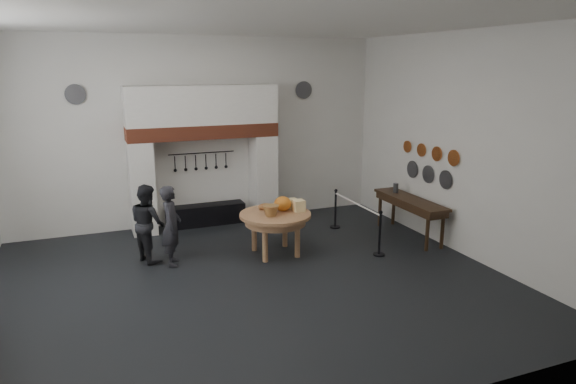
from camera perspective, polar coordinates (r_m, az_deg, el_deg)
name	(u,v)px	position (r m, az deg, el deg)	size (l,w,h in m)	color
floor	(252,282)	(9.45, -3.97, -9.93)	(9.00, 8.00, 0.02)	black
ceiling	(248,21)	(8.67, -4.49, 18.42)	(9.00, 8.00, 0.02)	silver
wall_back	(200,132)	(12.61, -9.76, 6.59)	(9.00, 0.02, 4.50)	silver
wall_front	(371,226)	(5.21, 9.23, -3.72)	(9.00, 0.02, 4.50)	silver
wall_right	(463,145)	(10.98, 18.86, 4.98)	(0.02, 8.00, 4.50)	silver
chimney_pier_left	(142,188)	(12.26, -15.93, 0.46)	(0.55, 0.70, 2.15)	silver
chimney_pier_right	(263,178)	(12.86, -2.78, 1.60)	(0.55, 0.70, 2.15)	silver
hearth_brick_band	(203,131)	(12.27, -9.42, 6.68)	(3.50, 0.72, 0.32)	#9E442B
chimney_hood	(202,105)	(12.21, -9.53, 9.52)	(3.50, 0.70, 0.90)	silver
iron_range	(206,215)	(12.75, -9.12, -2.50)	(1.90, 0.45, 0.50)	black
utensil_rail	(202,153)	(12.61, -9.59, 4.30)	(0.02, 0.02, 1.60)	black
work_table	(275,215)	(10.49, -1.42, -2.56)	(1.47, 1.47, 0.07)	tan
pumpkin	(283,204)	(10.60, -0.60, -1.32)	(0.36, 0.36, 0.31)	#CF661D
cheese_block_big	(299,206)	(10.58, 1.21, -1.54)	(0.22, 0.22, 0.24)	#FDDF97
cheese_block_small	(292,203)	(10.85, 0.50, -1.26)	(0.18, 0.18, 0.20)	#DDC484
wicker_basket	(271,211)	(10.27, -1.92, -2.09)	(0.32, 0.32, 0.22)	#975F37
bread_loaf	(265,206)	(10.75, -2.57, -1.61)	(0.31, 0.18, 0.13)	#A9653C
visitor_near	(171,226)	(10.21, -12.84, -3.66)	(0.58, 0.38, 1.58)	black
visitor_far	(148,223)	(10.55, -15.33, -3.32)	(0.76, 0.59, 1.56)	black
side_table	(410,200)	(11.87, 13.43, -0.84)	(0.55, 2.20, 0.06)	#332012
pewter_jug	(396,188)	(12.31, 11.88, 0.45)	(0.12, 0.12, 0.22)	#4A4A4F
copper_pan_a	(454,158)	(11.16, 17.92, 3.62)	(0.34, 0.34, 0.03)	#C6662D
copper_pan_b	(437,154)	(11.58, 16.20, 4.10)	(0.32, 0.32, 0.03)	#C6662D
copper_pan_c	(421,150)	(12.01, 14.61, 4.54)	(0.30, 0.30, 0.03)	#C6662D
copper_pan_d	(407,147)	(12.45, 13.12, 4.94)	(0.28, 0.28, 0.03)	#C6662D
pewter_plate_left	(446,180)	(11.40, 17.10, 1.32)	(0.40, 0.40, 0.03)	#4C4C51
pewter_plate_mid	(428,174)	(11.86, 15.31, 1.92)	(0.40, 0.40, 0.03)	#4C4C51
pewter_plate_right	(412,169)	(12.34, 13.65, 2.47)	(0.40, 0.40, 0.03)	#4C4C51
pewter_plate_back_left	(75,94)	(12.22, -22.56, 9.99)	(0.44, 0.44, 0.03)	#4C4C51
pewter_plate_back_right	(304,90)	(13.32, 1.76, 11.26)	(0.44, 0.44, 0.03)	#4C4C51
barrier_post_near	(380,234)	(10.69, 10.16, -4.66)	(0.05, 0.05, 0.90)	black
barrier_post_far	(335,210)	(12.35, 5.30, -1.96)	(0.05, 0.05, 0.90)	black
barrier_rope	(356,204)	(11.39, 7.61, -1.29)	(0.04, 0.04, 2.00)	silver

